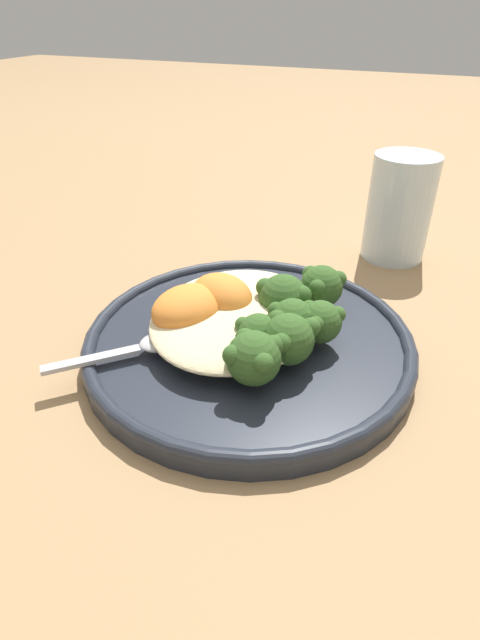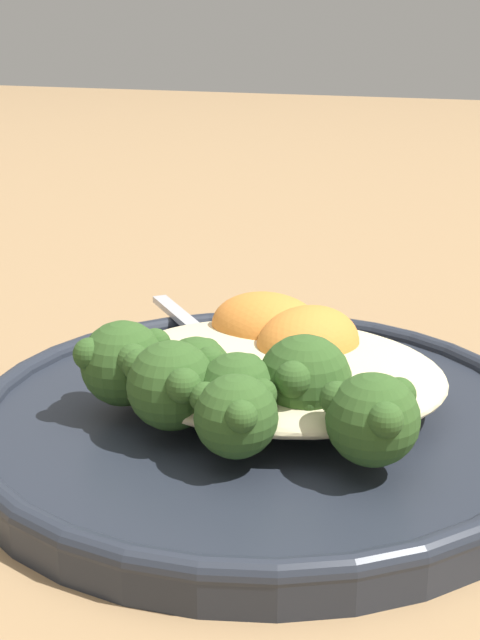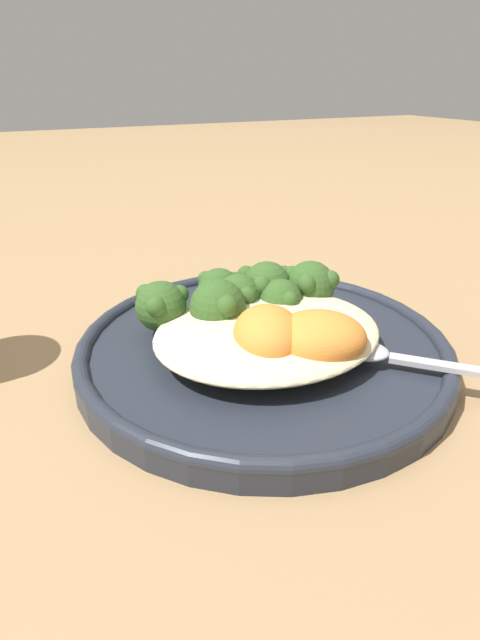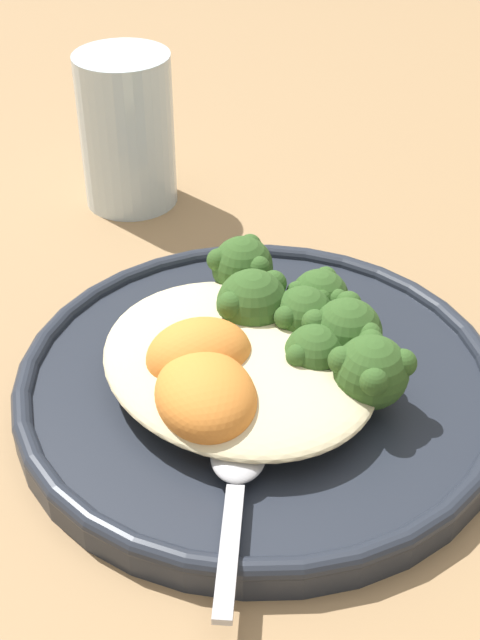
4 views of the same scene
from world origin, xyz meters
name	(u,v)px [view 3 (image 3 of 4)]	position (x,y,z in m)	size (l,w,h in m)	color
ground_plane	(287,364)	(0.00, 0.00, 0.00)	(4.00, 4.00, 0.00)	#9E7A51
plate	(263,347)	(0.01, -0.01, 0.01)	(0.28, 0.28, 0.02)	#232833
quinoa_mound	(271,334)	(0.02, 0.00, 0.03)	(0.17, 0.14, 0.02)	beige
broccoli_stalk_0	(306,290)	(-0.04, -0.04, 0.04)	(0.10, 0.08, 0.04)	#ADC675
broccoli_stalk_1	(278,307)	(-0.01, -0.02, 0.04)	(0.07, 0.07, 0.03)	#ADC675
broccoli_stalk_2	(266,292)	(-0.01, -0.05, 0.04)	(0.08, 0.11, 0.04)	#ADC675
broccoli_stalk_3	(242,304)	(0.02, -0.04, 0.04)	(0.04, 0.10, 0.04)	#ADC675
broccoli_stalk_4	(225,297)	(0.02, -0.06, 0.04)	(0.04, 0.12, 0.04)	#ADC675
broccoli_stalk_5	(223,311)	(0.04, -0.03, 0.04)	(0.05, 0.09, 0.04)	#ADC675
broccoli_stalk_6	(225,324)	(0.04, -0.02, 0.03)	(0.05, 0.08, 0.03)	#ADC675
broccoli_stalk_7	(178,313)	(0.07, -0.05, 0.04)	(0.09, 0.10, 0.04)	#ADC675
sweet_potato_chunk_0	(317,339)	(0.00, 0.04, 0.04)	(0.07, 0.05, 0.04)	orange
sweet_potato_chunk_1	(268,335)	(0.03, 0.02, 0.04)	(0.06, 0.05, 0.04)	orange
spoon	(378,353)	(-0.04, 0.05, 0.03)	(0.10, 0.10, 0.01)	#B7B7BC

